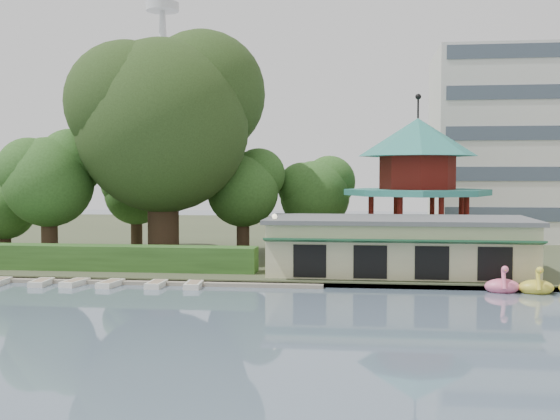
% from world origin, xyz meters
% --- Properties ---
extents(ground_plane, '(220.00, 220.00, 0.00)m').
position_xyz_m(ground_plane, '(0.00, 0.00, 0.00)').
color(ground_plane, slate).
rests_on(ground_plane, ground).
extents(shore, '(220.00, 70.00, 0.40)m').
position_xyz_m(shore, '(0.00, 52.00, 0.20)').
color(shore, '#424930').
rests_on(shore, ground).
extents(embankment, '(220.00, 0.60, 0.30)m').
position_xyz_m(embankment, '(0.00, 17.30, 0.15)').
color(embankment, gray).
rests_on(embankment, ground).
extents(dock, '(34.00, 1.60, 0.24)m').
position_xyz_m(dock, '(-12.00, 17.20, 0.12)').
color(dock, gray).
rests_on(dock, ground).
extents(boathouse, '(18.60, 9.39, 3.90)m').
position_xyz_m(boathouse, '(10.00, 21.97, 2.37)').
color(boathouse, beige).
rests_on(boathouse, shore).
extents(pavilion, '(12.40, 12.40, 13.50)m').
position_xyz_m(pavilion, '(12.00, 32.00, 7.48)').
color(pavilion, beige).
rests_on(pavilion, shore).
extents(broadcast_tower, '(8.00, 8.00, 96.00)m').
position_xyz_m(broadcast_tower, '(-42.00, 140.00, 33.98)').
color(broadcast_tower, silver).
rests_on(broadcast_tower, ground).
extents(hedge, '(30.00, 2.00, 1.80)m').
position_xyz_m(hedge, '(-15.00, 20.50, 1.30)').
color(hedge, '#315C22').
rests_on(hedge, shore).
extents(lamp_post, '(0.36, 0.36, 4.28)m').
position_xyz_m(lamp_post, '(1.50, 19.00, 3.34)').
color(lamp_post, black).
rests_on(lamp_post, shore).
extents(big_tree, '(15.74, 14.67, 19.15)m').
position_xyz_m(big_tree, '(-8.80, 28.23, 12.29)').
color(big_tree, '#3A281C').
rests_on(big_tree, shore).
extents(small_trees, '(40.02, 17.05, 10.73)m').
position_xyz_m(small_trees, '(-13.89, 30.80, 6.10)').
color(small_trees, '#3A281C').
rests_on(small_trees, shore).
extents(moored_rowboats, '(24.70, 2.77, 0.36)m').
position_xyz_m(moored_rowboats, '(-15.29, 15.82, 0.18)').
color(moored_rowboats, silver).
rests_on(moored_rowboats, ground).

